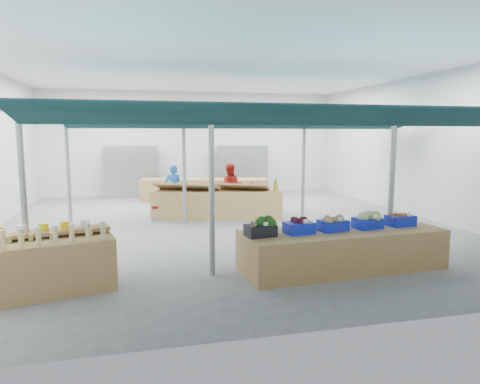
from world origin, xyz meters
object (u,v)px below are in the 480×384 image
Objects in this scene: veg_counter at (342,249)px; vendor_left at (174,189)px; bottle_shelf at (51,263)px; crate_stack at (407,248)px; fruit_counter at (217,204)px; vendor_right at (229,187)px.

veg_counter is 2.45× the size of vendor_left.
vendor_left is at bearing 56.37° from bottle_shelf.
crate_stack is at bearing -6.01° from veg_counter.
vendor_left is at bearing 150.08° from fruit_counter.
fruit_counter is 1.67m from vendor_left.
bottle_shelf is 6.95m from vendor_left.
fruit_counter is at bearing 42.95° from bottle_shelf.
vendor_left is (-2.56, 6.48, 0.40)m from veg_counter.
bottle_shelf is 6.51m from fruit_counter.
bottle_shelf is 0.54× the size of veg_counter.
bottle_shelf is 7.77m from vendor_right.
crate_stack is at bearing -51.06° from fruit_counter.
vendor_left is at bearing 120.78° from crate_stack.
veg_counter is (5.03, 0.01, -0.09)m from bottle_shelf.
vendor_right is (1.80, 0.00, 0.00)m from vendor_left.
bottle_shelf is 3.27× the size of crate_stack.
fruit_counter is 1.30m from vendor_right.
veg_counter is 5.55m from fruit_counter.
vendor_left is at bearing 12.59° from vendor_right.
vendor_left reaches higher than bottle_shelf.
bottle_shelf reaches higher than veg_counter.
veg_counter is 1.33m from crate_stack.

